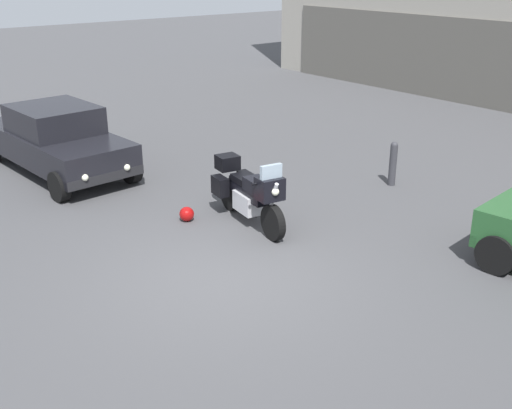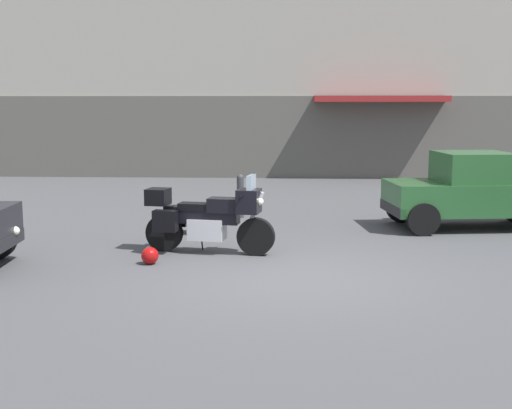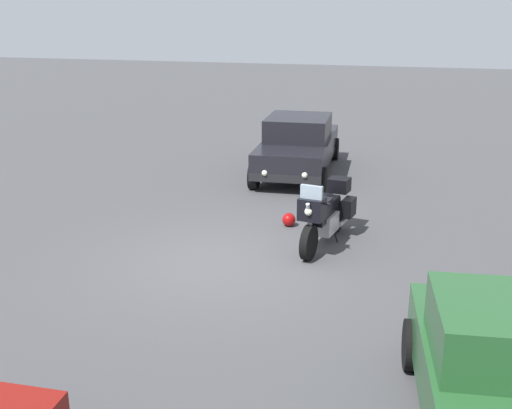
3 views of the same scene
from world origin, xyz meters
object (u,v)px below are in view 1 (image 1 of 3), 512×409
at_px(helmet, 187,214).
at_px(bollard_curbside, 393,162).
at_px(car_sedan_far, 56,139).
at_px(motorcycle, 249,192).

xyz_separation_m(helmet, bollard_curbside, (1.11, 4.59, 0.38)).
height_order(helmet, bollard_curbside, bollard_curbside).
bearing_deg(bollard_curbside, helmet, -103.61).
bearing_deg(car_sedan_far, helmet, 5.88).
height_order(car_sedan_far, bollard_curbside, car_sedan_far).
distance_m(car_sedan_far, bollard_curbside, 7.60).
distance_m(motorcycle, car_sedan_far, 5.37).
relative_size(car_sedan_far, bollard_curbside, 4.76).
bearing_deg(motorcycle, car_sedan_far, -153.58).
relative_size(motorcycle, car_sedan_far, 0.48).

